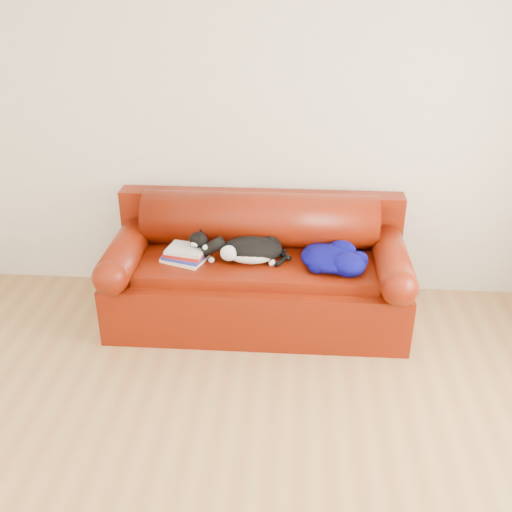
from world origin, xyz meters
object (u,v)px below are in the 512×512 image
at_px(sofa_base, 257,289).
at_px(blanket, 333,257).
at_px(cat, 251,251).
at_px(book_stack, 186,254).

height_order(sofa_base, blanket, blanket).
bearing_deg(cat, sofa_base, 40.09).
relative_size(book_stack, blanket, 0.64).
distance_m(cat, blanket, 0.57).
bearing_deg(blanket, book_stack, 179.32).
bearing_deg(book_stack, cat, 1.85).
relative_size(cat, blanket, 1.16).
bearing_deg(sofa_base, blanket, -10.12).
distance_m(sofa_base, blanket, 0.62).
bearing_deg(sofa_base, book_stack, -170.70).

